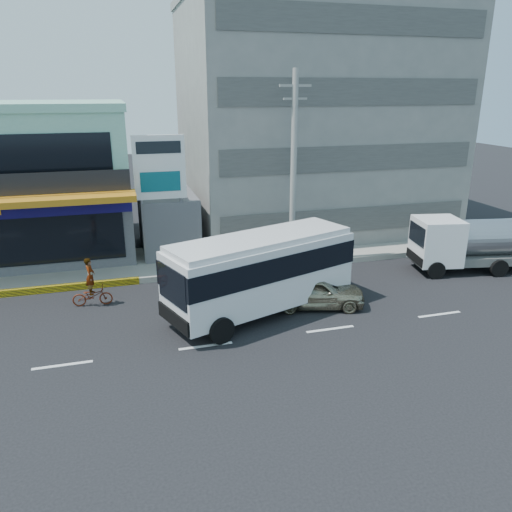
{
  "coord_description": "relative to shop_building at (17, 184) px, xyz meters",
  "views": [
    {
      "loc": [
        -2.69,
        -16.33,
        9.03
      ],
      "look_at": [
        2.87,
        3.28,
        2.2
      ],
      "focal_mm": 35.0,
      "sensor_mm": 36.0,
      "label": 1
    }
  ],
  "objects": [
    {
      "name": "sidewalk",
      "position": [
        13.0,
        -4.45,
        -3.85
      ],
      "size": [
        70.0,
        5.0,
        0.3
      ],
      "primitive_type": "cube",
      "color": "gray",
      "rests_on": "ground"
    },
    {
      "name": "concrete_building",
      "position": [
        18.0,
        1.05,
        3.0
      ],
      "size": [
        16.0,
        12.0,
        14.0
      ],
      "primitive_type": "cube",
      "color": "gray",
      "rests_on": "ground"
    },
    {
      "name": "ground",
      "position": [
        8.0,
        -13.95,
        -4.0
      ],
      "size": [
        120.0,
        120.0,
        0.0
      ],
      "primitive_type": "plane",
      "color": "black",
      "rests_on": "ground"
    },
    {
      "name": "shop_building",
      "position": [
        0.0,
        0.0,
        0.0
      ],
      "size": [
        12.4,
        11.7,
        8.0
      ],
      "color": "#4B4B51",
      "rests_on": "ground"
    },
    {
      "name": "utility_pole_near",
      "position": [
        14.0,
        -6.55,
        1.15
      ],
      "size": [
        1.6,
        0.3,
        10.0
      ],
      "color": "#999993",
      "rests_on": "ground"
    },
    {
      "name": "satellite_dish",
      "position": [
        8.0,
        -2.95,
        -0.42
      ],
      "size": [
        1.5,
        1.5,
        0.15
      ],
      "primitive_type": "cylinder",
      "color": "slate",
      "rests_on": "gap_structure"
    },
    {
      "name": "gap_structure",
      "position": [
        8.0,
        -1.95,
        -2.25
      ],
      "size": [
        3.0,
        6.0,
        3.5
      ],
      "primitive_type": "cube",
      "color": "#4B4B51",
      "rests_on": "ground"
    },
    {
      "name": "billboard",
      "position": [
        7.5,
        -4.75,
        0.93
      ],
      "size": [
        2.6,
        0.18,
        6.9
      ],
      "color": "gray",
      "rests_on": "ground"
    },
    {
      "name": "sedan",
      "position": [
        13.21,
        -11.76,
        -3.27
      ],
      "size": [
        4.56,
        2.71,
        1.45
      ],
      "primitive_type": "imported",
      "rotation": [
        0.0,
        0.0,
        1.32
      ],
      "color": "#9D9578",
      "rests_on": "ground"
    },
    {
      "name": "tanker_truck",
      "position": [
        23.04,
        -9.69,
        -2.49
      ],
      "size": [
        7.4,
        3.4,
        2.81
      ],
      "color": "white",
      "rests_on": "ground"
    },
    {
      "name": "minibus",
      "position": [
        10.78,
        -11.72,
        -1.97
      ],
      "size": [
        8.5,
        5.16,
        3.39
      ],
      "color": "silver",
      "rests_on": "ground"
    },
    {
      "name": "motorcycle_rider",
      "position": [
        3.9,
        -8.96,
        -3.28
      ],
      "size": [
        1.75,
        0.72,
        2.19
      ],
      "color": "#4C190A",
      "rests_on": "ground"
    }
  ]
}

